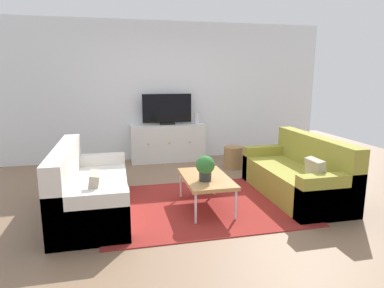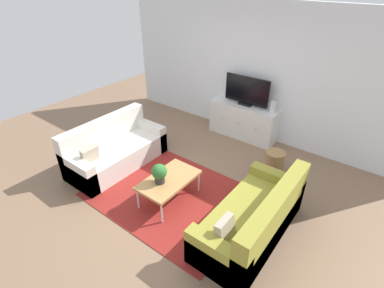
% 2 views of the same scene
% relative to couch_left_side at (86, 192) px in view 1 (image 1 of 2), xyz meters
% --- Properties ---
extents(ground_plane, '(10.00, 10.00, 0.00)m').
position_rel_couch_left_side_xyz_m(ground_plane, '(1.44, 0.10, -0.28)').
color(ground_plane, '#84664C').
extents(wall_back, '(6.40, 0.12, 2.70)m').
position_rel_couch_left_side_xyz_m(wall_back, '(1.44, 2.65, 1.07)').
color(wall_back, white).
rests_on(wall_back, ground_plane).
extents(area_rug, '(2.50, 1.90, 0.01)m').
position_rel_couch_left_side_xyz_m(area_rug, '(1.44, -0.05, -0.27)').
color(area_rug, maroon).
rests_on(area_rug, ground_plane).
extents(couch_left_side, '(0.82, 1.81, 0.85)m').
position_rel_couch_left_side_xyz_m(couch_left_side, '(0.00, 0.00, 0.00)').
color(couch_left_side, silver).
rests_on(couch_left_side, ground_plane).
extents(couch_right_side, '(0.82, 1.81, 0.85)m').
position_rel_couch_left_side_xyz_m(couch_right_side, '(2.87, 0.00, 0.00)').
color(couch_right_side, olive).
rests_on(couch_right_side, ground_plane).
extents(coffee_table, '(0.56, 0.96, 0.41)m').
position_rel_couch_left_side_xyz_m(coffee_table, '(1.48, -0.14, 0.10)').
color(coffee_table, '#B7844C').
rests_on(coffee_table, ground_plane).
extents(potted_plant, '(0.23, 0.23, 0.31)m').
position_rel_couch_left_side_xyz_m(potted_plant, '(1.43, -0.28, 0.31)').
color(potted_plant, '#2D2D2D').
rests_on(potted_plant, coffee_table).
extents(tv_console, '(1.44, 0.47, 0.73)m').
position_rel_couch_left_side_xyz_m(tv_console, '(1.37, 2.37, 0.08)').
color(tv_console, silver).
rests_on(tv_console, ground_plane).
extents(flat_screen_tv, '(0.96, 0.16, 0.60)m').
position_rel_couch_left_side_xyz_m(flat_screen_tv, '(1.37, 2.39, 0.75)').
color(flat_screen_tv, black).
rests_on(flat_screen_tv, tv_console).
extents(glass_vase, '(0.11, 0.11, 0.22)m').
position_rel_couch_left_side_xyz_m(glass_vase, '(1.97, 2.37, 0.56)').
color(glass_vase, silver).
rests_on(glass_vase, tv_console).
extents(wicker_basket, '(0.34, 0.34, 0.40)m').
position_rel_couch_left_side_xyz_m(wicker_basket, '(2.46, 1.57, -0.08)').
color(wicker_basket, '#9E7547').
rests_on(wicker_basket, ground_plane).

